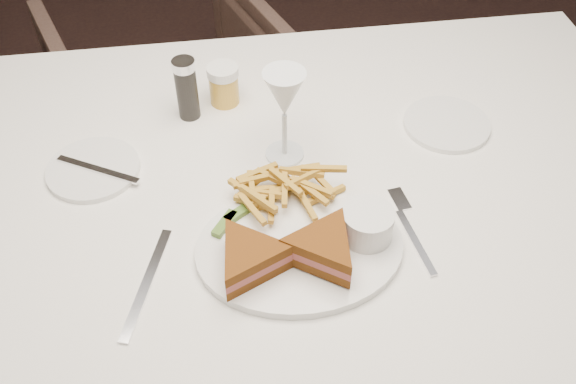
% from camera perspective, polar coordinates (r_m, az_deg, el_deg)
% --- Properties ---
extents(table, '(1.57, 1.15, 0.75)m').
position_cam_1_polar(table, '(1.37, -0.58, -11.02)').
color(table, white).
rests_on(table, ground).
extents(chair_far, '(0.74, 0.71, 0.65)m').
position_cam_1_polar(chair_far, '(2.03, -10.17, 8.69)').
color(chair_far, '#49342D').
rests_on(chair_far, ground).
extents(table_setting, '(0.80, 0.62, 0.18)m').
position_cam_1_polar(table_setting, '(1.02, -0.25, -0.08)').
color(table_setting, white).
rests_on(table_setting, table).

